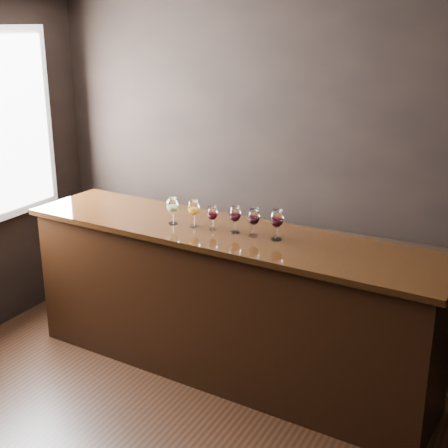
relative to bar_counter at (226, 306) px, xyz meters
The scene contains 10 objects.
room_shell 1.76m from the bar_counter, 83.68° to the right, with size 5.02×4.52×2.81m.
bar_counter is the anchor object (origin of this frame).
bar_top 0.57m from the bar_counter, ahead, with size 3.25×0.76×0.04m, color black.
back_bar_shelf 0.73m from the bar_counter, 74.99° to the left, with size 2.67×0.40×0.96m, color black.
glass_white 0.85m from the bar_counter, behind, with size 0.09×0.09×0.21m.
glass_amber 0.77m from the bar_counter, behind, with size 0.09×0.09×0.20m.
glass_red_a 0.72m from the bar_counter, behind, with size 0.08×0.08×0.18m.
glass_red_b 0.73m from the bar_counter, ahead, with size 0.08×0.08×0.20m.
glass_red_c 0.76m from the bar_counter, ahead, with size 0.09×0.09×0.20m.
glass_red_d 0.84m from the bar_counter, ahead, with size 0.09×0.09×0.22m.
Camera 1 is at (1.61, -2.43, 2.60)m, focal length 50.00 mm.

